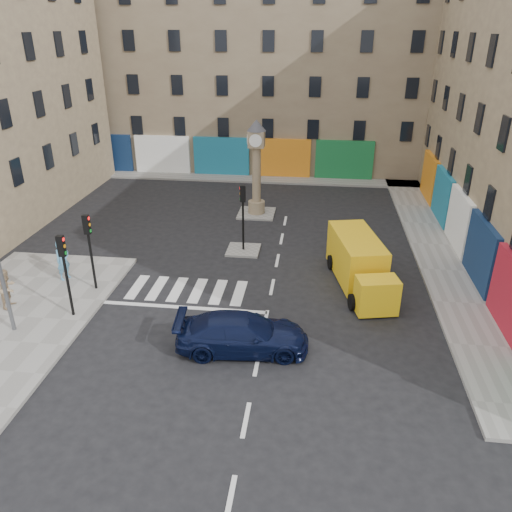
% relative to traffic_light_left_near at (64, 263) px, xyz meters
% --- Properties ---
extents(ground, '(120.00, 120.00, 0.00)m').
position_rel_traffic_light_left_near_xyz_m(ground, '(8.30, -0.20, -2.62)').
color(ground, black).
rests_on(ground, ground).
extents(sidewalk_right, '(2.60, 30.00, 0.15)m').
position_rel_traffic_light_left_near_xyz_m(sidewalk_right, '(17.00, 9.80, -2.55)').
color(sidewalk_right, gray).
rests_on(sidewalk_right, ground).
extents(sidewalk_far, '(32.00, 2.40, 0.15)m').
position_rel_traffic_light_left_near_xyz_m(sidewalk_far, '(4.30, 22.00, -2.55)').
color(sidewalk_far, gray).
rests_on(sidewalk_far, ground).
extents(island_near, '(1.80, 1.80, 0.12)m').
position_rel_traffic_light_left_near_xyz_m(island_near, '(6.30, 7.80, -2.56)').
color(island_near, gray).
rests_on(island_near, ground).
extents(island_far, '(2.40, 2.40, 0.12)m').
position_rel_traffic_light_left_near_xyz_m(island_far, '(6.30, 13.80, -2.56)').
color(island_far, gray).
rests_on(island_far, ground).
extents(building_far, '(32.00, 10.00, 17.00)m').
position_rel_traffic_light_left_near_xyz_m(building_far, '(4.30, 27.80, 5.88)').
color(building_far, '#857458').
rests_on(building_far, ground).
extents(traffic_light_left_near, '(0.28, 0.22, 3.70)m').
position_rel_traffic_light_left_near_xyz_m(traffic_light_left_near, '(0.00, 0.00, 0.00)').
color(traffic_light_left_near, black).
rests_on(traffic_light_left_near, sidewalk_left).
extents(traffic_light_left_far, '(0.28, 0.22, 3.70)m').
position_rel_traffic_light_left_near_xyz_m(traffic_light_left_far, '(0.00, 2.40, 0.00)').
color(traffic_light_left_far, black).
rests_on(traffic_light_left_far, sidewalk_left).
extents(traffic_light_island, '(0.28, 0.22, 3.70)m').
position_rel_traffic_light_left_near_xyz_m(traffic_light_island, '(6.30, 7.80, -0.03)').
color(traffic_light_island, black).
rests_on(traffic_light_island, island_near).
extents(clock_pillar, '(1.20, 1.20, 6.10)m').
position_rel_traffic_light_left_near_xyz_m(clock_pillar, '(6.30, 13.80, 0.93)').
color(clock_pillar, '#9B8865').
rests_on(clock_pillar, island_far).
extents(navy_sedan, '(5.31, 2.59, 1.49)m').
position_rel_traffic_light_left_near_xyz_m(navy_sedan, '(7.63, -1.42, -1.88)').
color(navy_sedan, black).
rests_on(navy_sedan, ground).
extents(yellow_van, '(3.15, 6.42, 2.24)m').
position_rel_traffic_light_left_near_xyz_m(yellow_van, '(12.43, 4.69, -1.51)').
color(yellow_van, yellow).
rests_on(yellow_van, ground).
extents(pedestrian_blue, '(0.75, 0.87, 2.01)m').
position_rel_traffic_light_left_near_xyz_m(pedestrian_blue, '(-1.89, 3.16, -1.46)').
color(pedestrian_blue, '#5293BC').
rests_on(pedestrian_blue, sidewalk_left).
extents(pedestrian_tan, '(0.73, 0.91, 1.81)m').
position_rel_traffic_light_left_near_xyz_m(pedestrian_tan, '(-3.05, 0.35, -1.57)').
color(pedestrian_tan, tan).
rests_on(pedestrian_tan, sidewalk_left).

